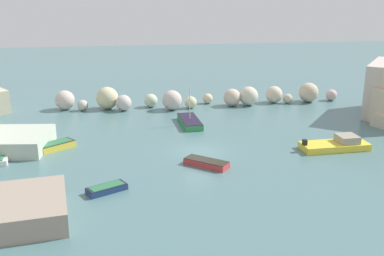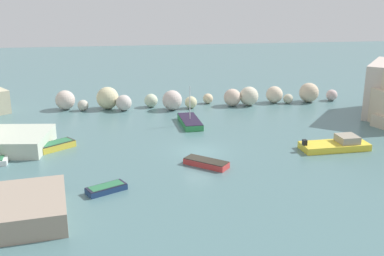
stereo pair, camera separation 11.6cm
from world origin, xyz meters
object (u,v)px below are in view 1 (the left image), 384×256
Objects in this scene: moored_boat_6 at (337,145)px; moored_boat_2 at (107,188)px; moored_boat_4 at (190,122)px; stone_dock at (13,210)px; moored_boat_1 at (56,145)px; moored_boat_5 at (206,163)px.

moored_boat_2 is at bearing -165.44° from moored_boat_6.
moored_boat_4 is (8.57, 16.41, 0.08)m from moored_boat_2.
moored_boat_1 is (0.90, 14.01, -0.43)m from stone_dock.
moored_boat_5 is (13.18, -6.27, -0.08)m from moored_boat_1.
stone_dock is 1.77× the size of moored_boat_5.
moored_boat_5 is at bearing -62.46° from moored_boat_1.
moored_boat_1 is 14.83m from moored_boat_4.
moored_boat_2 is 0.57× the size of moored_boat_4.
moored_boat_5 is at bearing -171.72° from moored_boat_6.
moored_boat_1 is at bearing -92.37° from moored_boat_2.
stone_dock is 6.95m from moored_boat_2.
moored_boat_4 is 0.86× the size of moored_boat_6.
moored_boat_4 is (14.42, 20.11, -0.44)m from stone_dock.
stone_dock is 1.22× the size of moored_boat_4.
moored_boat_2 is at bearing 65.81° from moored_boat_5.
moored_boat_1 is 14.60m from moored_boat_5.
moored_boat_6 reaches higher than moored_boat_2.
moored_boat_6 is at bearing -129.43° from moored_boat_5.
moored_boat_4 is at bearing -145.60° from moored_boat_2.
stone_dock reaches higher than moored_boat_2.
moored_boat_6 reaches higher than moored_boat_5.
moored_boat_4 reaches higher than moored_boat_2.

